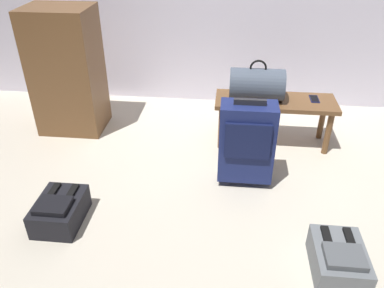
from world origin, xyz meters
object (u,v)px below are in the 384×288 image
(cell_phone, at_px, (314,99))
(backpack_dark, at_px, (60,210))
(backpack_grey, at_px, (338,260))
(side_cabinet, at_px, (67,71))
(bench, at_px, (275,107))
(duffel_bag_slate, at_px, (257,84))
(suitcase_upright_navy, at_px, (247,142))

(cell_phone, relative_size, backpack_dark, 0.38)
(backpack_grey, distance_m, side_cabinet, 2.62)
(bench, relative_size, duffel_bag_slate, 2.27)
(side_cabinet, bearing_deg, suitcase_upright_navy, -24.10)
(cell_phone, bearing_deg, duffel_bag_slate, -175.20)
(bench, height_order, duffel_bag_slate, duffel_bag_slate)
(cell_phone, bearing_deg, bench, -172.69)
(bench, relative_size, backpack_grey, 2.63)
(duffel_bag_slate, distance_m, backpack_grey, 1.54)
(backpack_grey, height_order, side_cabinet, side_cabinet)
(duffel_bag_slate, distance_m, backpack_dark, 1.79)
(bench, relative_size, suitcase_upright_navy, 1.47)
(bench, bearing_deg, duffel_bag_slate, 180.00)
(duffel_bag_slate, distance_m, side_cabinet, 1.65)
(cell_phone, relative_size, backpack_grey, 0.38)
(duffel_bag_slate, bearing_deg, cell_phone, 4.80)
(duffel_bag_slate, height_order, side_cabinet, side_cabinet)
(cell_phone, xyz_separation_m, side_cabinet, (-2.14, 0.07, 0.13))
(duffel_bag_slate, xyz_separation_m, suitcase_upright_navy, (-0.08, -0.60, -0.20))
(duffel_bag_slate, height_order, backpack_grey, duffel_bag_slate)
(side_cabinet, bearing_deg, bench, -3.37)
(backpack_grey, bearing_deg, bench, 100.85)
(cell_phone, xyz_separation_m, suitcase_upright_navy, (-0.57, -0.64, -0.07))
(backpack_dark, xyz_separation_m, side_cabinet, (-0.37, 1.27, 0.46))
(cell_phone, height_order, backpack_dark, cell_phone)
(suitcase_upright_navy, bearing_deg, side_cabinet, 155.90)
(suitcase_upright_navy, distance_m, backpack_dark, 1.35)
(side_cabinet, bearing_deg, cell_phone, -1.77)
(backpack_grey, bearing_deg, duffel_bag_slate, 107.33)
(cell_phone, bearing_deg, suitcase_upright_navy, -131.65)
(cell_phone, height_order, suitcase_upright_navy, suitcase_upright_navy)
(bench, height_order, suitcase_upright_navy, suitcase_upright_navy)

